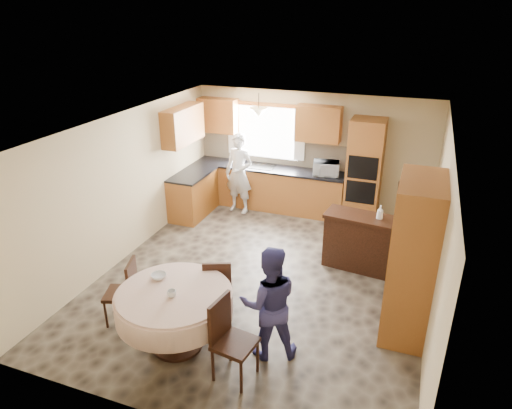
{
  "coord_description": "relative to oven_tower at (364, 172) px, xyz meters",
  "views": [
    {
      "loc": [
        2.1,
        -6.01,
        4.08
      ],
      "look_at": [
        -0.24,
        0.3,
        1.13
      ],
      "focal_mm": 32.0,
      "sensor_mm": 36.0,
      "label": 1
    }
  ],
  "objects": [
    {
      "name": "oven_tower",
      "position": [
        0.0,
        0.0,
        0.0
      ],
      "size": [
        0.66,
        0.62,
        2.12
      ],
      "primitive_type": "cube",
      "color": "#BE6E32",
      "rests_on": "floor"
    },
    {
      "name": "wall_cab_left",
      "position": [
        -3.2,
        0.15,
        0.85
      ],
      "size": [
        0.85,
        0.33,
        0.72
      ],
      "primitive_type": "cube",
      "color": "#BB6D2E",
      "rests_on": "wall_back"
    },
    {
      "name": "base_cab_left",
      "position": [
        -3.35,
        -0.89,
        -0.62
      ],
      "size": [
        0.6,
        1.2,
        0.88
      ],
      "primitive_type": "cube",
      "color": "#BE6E32",
      "rests_on": "floor"
    },
    {
      "name": "window",
      "position": [
        -2.15,
        0.29,
        0.54
      ],
      "size": [
        1.4,
        0.03,
        1.1
      ],
      "primitive_type": "cube",
      "color": "white",
      "rests_on": "wall_back"
    },
    {
      "name": "ceiling",
      "position": [
        -1.15,
        -2.69,
        1.44
      ],
      "size": [
        5.0,
        6.0,
        0.01
      ],
      "primitive_type": "cube",
      "color": "white",
      "rests_on": "wall_back"
    },
    {
      "name": "person_dining",
      "position": [
        -0.5,
        -4.33,
        -0.3
      ],
      "size": [
        0.91,
        0.83,
        1.51
      ],
      "primitive_type": "imported",
      "rotation": [
        0.0,
        0.0,
        3.57
      ],
      "color": "navy",
      "rests_on": "floor"
    },
    {
      "name": "base_cab_back",
      "position": [
        -2.0,
        0.01,
        -0.62
      ],
      "size": [
        3.3,
        0.6,
        0.88
      ],
      "primitive_type": "cube",
      "color": "#BE6E32",
      "rests_on": "floor"
    },
    {
      "name": "wall_cab_side",
      "position": [
        -3.48,
        -0.89,
        0.85
      ],
      "size": [
        0.33,
        1.2,
        0.72
      ],
      "primitive_type": "cube",
      "color": "#BB6D2E",
      "rests_on": "wall_left"
    },
    {
      "name": "chair_left",
      "position": [
        -2.55,
        -4.4,
        -0.54
      ],
      "size": [
        0.52,
        0.52,
        0.95
      ],
      "rotation": [
        0.0,
        0.0,
        -1.25
      ],
      "color": "#34180E",
      "rests_on": "floor"
    },
    {
      "name": "curtain_left",
      "position": [
        -2.9,
        0.24,
        0.59
      ],
      "size": [
        0.22,
        0.02,
        1.15
      ],
      "primitive_type": "cube",
      "color": "white",
      "rests_on": "wall_back"
    },
    {
      "name": "cup_table",
      "position": [
        -1.61,
        -4.73,
        -0.18
      ],
      "size": [
        0.11,
        0.11,
        0.09
      ],
      "primitive_type": "imported",
      "rotation": [
        0.0,
        0.0,
        -0.01
      ],
      "color": "#B2B2B2",
      "rests_on": "dining_table"
    },
    {
      "name": "microwave",
      "position": [
        -0.76,
        -0.04,
        0.0
      ],
      "size": [
        0.57,
        0.44,
        0.28
      ],
      "primitive_type": "imported",
      "rotation": [
        0.0,
        0.0,
        0.19
      ],
      "color": "silver",
      "rests_on": "counter_back"
    },
    {
      "name": "person_sink",
      "position": [
        -2.51,
        -0.39,
        -0.21
      ],
      "size": [
        0.68,
        0.5,
        1.7
      ],
      "primitive_type": "imported",
      "rotation": [
        0.0,
        0.0,
        -0.15
      ],
      "color": "silver",
      "rests_on": "floor"
    },
    {
      "name": "bowl_table",
      "position": [
        -1.98,
        -4.43,
        -0.19
      ],
      "size": [
        0.21,
        0.21,
        0.06
      ],
      "primitive_type": "imported",
      "rotation": [
        0.0,
        0.0,
        0.09
      ],
      "color": "#B2B2B2",
      "rests_on": "dining_table"
    },
    {
      "name": "wall_front",
      "position": [
        -1.15,
        -5.69,
        0.19
      ],
      "size": [
        5.0,
        0.02,
        2.5
      ],
      "primitive_type": "cube",
      "color": "tan",
      "rests_on": "floor"
    },
    {
      "name": "framed_picture",
      "position": [
        1.32,
        -2.09,
        0.51
      ],
      "size": [
        0.06,
        0.59,
        0.49
      ],
      "color": "gold",
      "rests_on": "wall_right"
    },
    {
      "name": "wall_left",
      "position": [
        -3.65,
        -2.69,
        0.19
      ],
      "size": [
        0.02,
        6.0,
        2.5
      ],
      "primitive_type": "cube",
      "color": "tan",
      "rests_on": "floor"
    },
    {
      "name": "chair_right",
      "position": [
        -0.82,
        -4.84,
        -0.49
      ],
      "size": [
        0.51,
        0.51,
        1.03
      ],
      "rotation": [
        0.0,
        0.0,
        1.42
      ],
      "color": "#34180E",
      "rests_on": "floor"
    },
    {
      "name": "dining_table",
      "position": [
        -1.65,
        -4.63,
        -0.41
      ],
      "size": [
        1.46,
        1.46,
        0.84
      ],
      "color": "#34180E",
      "rests_on": "floor"
    },
    {
      "name": "bowl_sideboard",
      "position": [
        -0.09,
        -1.83,
        -0.14
      ],
      "size": [
        0.25,
        0.25,
        0.06
      ],
      "primitive_type": "imported",
      "rotation": [
        0.0,
        0.0,
        -0.05
      ],
      "color": "#B2B2B2",
      "rests_on": "sideboard"
    },
    {
      "name": "wall_right",
      "position": [
        1.35,
        -2.69,
        0.19
      ],
      "size": [
        0.02,
        6.0,
        2.5
      ],
      "primitive_type": "cube",
      "color": "tan",
      "rests_on": "floor"
    },
    {
      "name": "counter_left",
      "position": [
        -3.35,
        -0.89,
        -0.16
      ],
      "size": [
        0.64,
        1.2,
        0.04
      ],
      "primitive_type": "cube",
      "color": "black",
      "rests_on": "base_cab_left"
    },
    {
      "name": "sideboard",
      "position": [
        0.28,
        -1.83,
        -0.61
      ],
      "size": [
        1.3,
        0.66,
        0.89
      ],
      "primitive_type": "cube",
      "rotation": [
        0.0,
        0.0,
        -0.12
      ],
      "color": "#34180E",
      "rests_on": "floor"
    },
    {
      "name": "wall_back",
      "position": [
        -1.15,
        0.31,
        0.19
      ],
      "size": [
        5.0,
        0.02,
        2.5
      ],
      "primitive_type": "cube",
      "color": "tan",
      "rests_on": "floor"
    },
    {
      "name": "cupboard",
      "position": [
        1.07,
        -3.19,
        0.02
      ],
      "size": [
        0.56,
        1.13,
        2.16
      ],
      "primitive_type": "cube",
      "color": "#BE6E32",
      "rests_on": "floor"
    },
    {
      "name": "floor",
      "position": [
        -1.15,
        -2.69,
        -1.06
      ],
      "size": [
        5.0,
        6.0,
        0.01
      ],
      "primitive_type": "cube",
      "color": "brown",
      "rests_on": "ground"
    },
    {
      "name": "pendant",
      "position": [
        -2.15,
        -0.19,
        1.06
      ],
      "size": [
        0.36,
        0.36,
        0.18
      ],
      "primitive_type": "cone",
      "rotation": [
        3.14,
        0.0,
        0.0
      ],
      "color": "beige",
      "rests_on": "ceiling"
    },
    {
      "name": "curtain_right",
      "position": [
        -1.4,
        0.24,
        0.59
      ],
      "size": [
        0.22,
        0.02,
        1.15
      ],
      "primitive_type": "cube",
      "color": "white",
      "rests_on": "wall_back"
    },
    {
      "name": "chair_back",
      "position": [
        -1.4,
        -3.88,
        -0.54
      ],
      "size": [
        0.53,
        0.53,
        0.94
      ],
      "rotation": [
        0.0,
        0.0,
        3.55
      ],
      "color": "#34180E",
      "rests_on": "floor"
    },
    {
      "name": "backsplash",
      "position": [
        -2.0,
        0.3,
        0.12
      ],
      "size": [
        3.3,
        0.02,
        0.55
      ],
      "primitive_type": "cube",
      "color": "tan",
      "rests_on": "wall_back"
    },
    {
      "name": "space_heater",
      "position": [
        1.05,
        -2.68,
        -0.79
      ],
      "size": [
        0.44,
        0.34,
        0.55
      ],
      "primitive_type": "cube",
      "rotation": [
        0.0,
        0.0,
        0.17
      ],
      "color": "black",
      "rests_on": "floor"
    },
    {
      "name": "oven_upper",
      "position": [
        0.0,
        -0.31,
        0.19
      ],
      "size": [
        0.56,
        0.01,
        0.45
      ],
      "primitive_type": "cube",
      "color": "black",
      "rests_on": "oven_tower"
    },
    {
      "name": "bottle_sideboard",
      "position": [
        0.51,
        -1.83,
        -0.03
      ],
      "size": [
        0.12,
        0.12,
        0.28
      ],
      "primitive_type": "imported",
      "rotation": [
        0.0,
        0.0,
        0.07
      ],
      "color": "silver",
      "rests_on": "sideboard"
    },
    {
      "name": "wall_cab_right",
      "position": [
        -1.0,
        0.15,
        0.85
      ],
      "size": [
        0.9,
        0.33,
        0.72
      ],
      "primitive_type": "cube",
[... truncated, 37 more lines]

